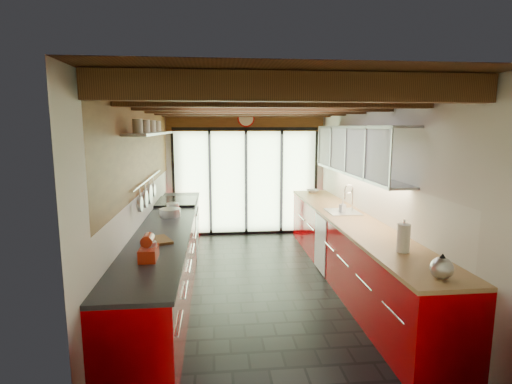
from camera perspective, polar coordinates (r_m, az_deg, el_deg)
ground at (r=5.76m, az=0.77°, el=-13.02°), size 5.50×5.50×0.00m
room_shell at (r=5.35m, az=0.81°, el=3.59°), size 5.50×5.50×5.50m
ceiling_beams at (r=5.71m, az=0.37°, el=12.06°), size 3.14×5.06×4.90m
glass_door at (r=8.02m, az=-1.44°, el=5.51°), size 2.95×0.10×2.90m
left_counter at (r=5.60m, az=-12.45°, el=-8.87°), size 0.68×5.00×0.92m
range_stove at (r=6.98m, az=-11.12°, el=-5.11°), size 0.66×0.90×0.97m
right_counter at (r=5.88m, az=13.33°, el=-8.03°), size 0.68×5.00×0.92m
sink_assembly at (r=6.12m, az=12.41°, el=-2.47°), size 0.45×0.52×0.43m
upper_cabinets_right at (r=5.96m, az=14.31°, el=5.78°), size 0.34×3.00×3.00m
left_wall_fixtures at (r=5.51m, az=-14.78°, el=5.81°), size 0.28×2.60×0.96m
stand_mixer at (r=4.01m, az=-15.09°, el=-7.90°), size 0.16×0.28×0.26m
pot_large at (r=6.21m, az=-11.78°, el=-2.11°), size 0.23×0.23×0.12m
pot_small at (r=5.82m, az=-12.17°, el=-2.90°), size 0.39×0.39×0.11m
cutting_board at (r=4.60m, az=-13.86°, el=-6.73°), size 0.37×0.42×0.03m
kettle at (r=3.76m, az=25.01°, el=-9.64°), size 0.23×0.26×0.22m
paper_towel at (r=4.34m, az=20.32°, el=-6.24°), size 0.13×0.13×0.35m
soap_bottle at (r=6.11m, az=12.28°, el=-2.02°), size 0.10×0.10×0.18m
bowl at (r=7.87m, az=8.09°, el=0.14°), size 0.24×0.24×0.06m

